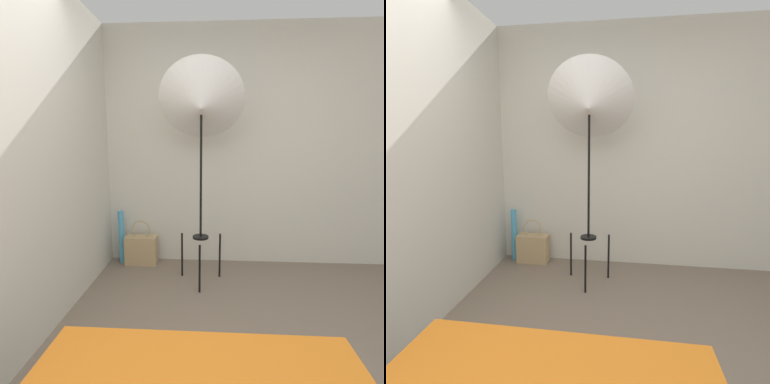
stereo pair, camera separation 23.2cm
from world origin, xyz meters
TOP-DOWN VIEW (x-y plane):
  - wall_back at (0.00, 2.21)m, footprint 8.00×0.05m
  - wall_side_left at (-1.24, 1.00)m, footprint 0.05×8.00m
  - photo_umbrella at (-0.15, 1.65)m, footprint 0.81×0.58m
  - tote_bag at (-0.84, 2.04)m, footprint 0.35×0.17m
  - paper_roll at (-1.07, 2.06)m, footprint 0.07×0.07m

SIDE VIEW (x-z plane):
  - tote_bag at x=-0.84m, z-range -0.08..0.42m
  - paper_roll at x=-1.07m, z-range 0.00..0.61m
  - wall_back at x=0.00m, z-range 0.00..2.60m
  - wall_side_left at x=-1.24m, z-range 0.00..2.60m
  - photo_umbrella at x=-0.15m, z-range 0.65..2.76m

